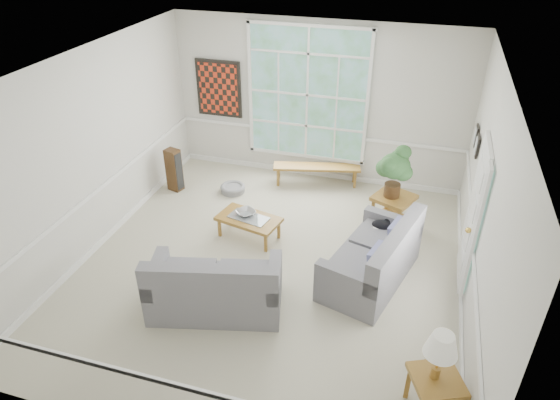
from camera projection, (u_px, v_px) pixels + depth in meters
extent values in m
cube|color=#B1AB93|center=(270.00, 266.00, 7.49)|extent=(5.50, 6.00, 0.01)
cube|color=white|center=(267.00, 67.00, 5.94)|extent=(5.50, 6.00, 0.02)
cube|color=silver|center=(318.00, 103.00, 9.17)|extent=(5.50, 0.02, 3.00)
cube|color=silver|center=(162.00, 339.00, 4.25)|extent=(5.50, 0.02, 3.00)
cube|color=silver|center=(92.00, 152.00, 7.38)|extent=(0.02, 6.00, 3.00)
cube|color=silver|center=(485.00, 209.00, 6.04)|extent=(0.02, 6.00, 3.00)
cube|color=white|center=(307.00, 95.00, 9.11)|extent=(2.30, 0.08, 2.40)
cube|color=white|center=(472.00, 214.00, 6.77)|extent=(0.08, 0.90, 2.10)
cube|color=white|center=(475.00, 233.00, 6.20)|extent=(0.08, 0.26, 1.90)
cube|color=maroon|center=(219.00, 89.00, 9.56)|extent=(0.90, 0.06, 1.10)
cube|color=black|center=(477.00, 146.00, 7.46)|extent=(0.04, 0.26, 0.32)
cube|color=black|center=(476.00, 136.00, 7.79)|extent=(0.04, 0.26, 0.32)
cube|color=slate|center=(371.00, 252.00, 7.00)|extent=(1.33, 1.90, 0.93)
cube|color=slate|center=(215.00, 279.00, 6.50)|extent=(1.88, 1.27, 0.93)
cube|color=olive|center=(249.00, 227.00, 8.03)|extent=(1.09, 0.74, 0.37)
imported|color=#939397|center=(246.00, 212.00, 7.98)|extent=(0.50, 0.50, 0.09)
cube|color=olive|center=(316.00, 175.00, 9.54)|extent=(1.67, 0.70, 0.38)
cube|color=olive|center=(392.00, 211.00, 8.23)|extent=(0.78, 0.78, 0.59)
cube|color=olive|center=(433.00, 394.00, 5.23)|extent=(0.66, 0.66, 0.51)
cylinder|color=slate|center=(233.00, 188.00, 9.34)|extent=(0.46, 0.46, 0.14)
cube|color=#3D2713|center=(174.00, 170.00, 9.25)|extent=(0.30, 0.26, 0.82)
ellipsoid|color=black|center=(382.00, 225.00, 7.44)|extent=(0.37, 0.34, 0.14)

